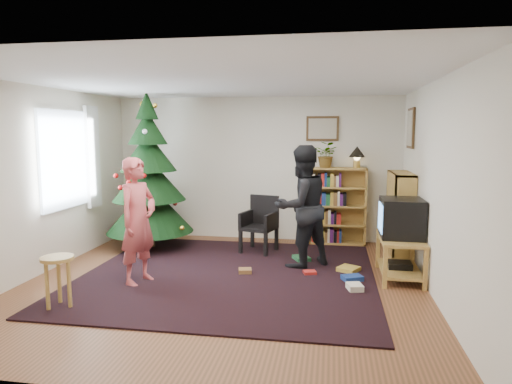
% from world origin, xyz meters
% --- Properties ---
extents(floor, '(5.00, 5.00, 0.00)m').
position_xyz_m(floor, '(0.00, 0.00, 0.00)').
color(floor, brown).
rests_on(floor, ground).
extents(ceiling, '(5.00, 5.00, 0.00)m').
position_xyz_m(ceiling, '(0.00, 0.00, 2.50)').
color(ceiling, white).
rests_on(ceiling, wall_back).
extents(wall_back, '(5.00, 0.02, 2.50)m').
position_xyz_m(wall_back, '(0.00, 2.50, 1.25)').
color(wall_back, silver).
rests_on(wall_back, floor).
extents(wall_front, '(5.00, 0.02, 2.50)m').
position_xyz_m(wall_front, '(0.00, -2.50, 1.25)').
color(wall_front, silver).
rests_on(wall_front, floor).
extents(wall_left, '(0.02, 5.00, 2.50)m').
position_xyz_m(wall_left, '(-2.50, 0.00, 1.25)').
color(wall_left, silver).
rests_on(wall_left, floor).
extents(wall_right, '(0.02, 5.00, 2.50)m').
position_xyz_m(wall_right, '(2.50, 0.00, 1.25)').
color(wall_right, silver).
rests_on(wall_right, floor).
extents(rug, '(3.80, 3.60, 0.02)m').
position_xyz_m(rug, '(0.00, 0.30, 0.01)').
color(rug, black).
rests_on(rug, floor).
extents(window_pane, '(0.04, 1.20, 1.40)m').
position_xyz_m(window_pane, '(-2.47, 0.60, 1.50)').
color(window_pane, silver).
rests_on(window_pane, wall_left).
extents(curtain, '(0.06, 0.35, 1.60)m').
position_xyz_m(curtain, '(-2.43, 1.30, 1.50)').
color(curtain, silver).
rests_on(curtain, wall_left).
extents(picture_back, '(0.55, 0.03, 0.42)m').
position_xyz_m(picture_back, '(1.15, 2.48, 1.95)').
color(picture_back, '#4C3319').
rests_on(picture_back, wall_back).
extents(picture_right, '(0.03, 0.50, 0.60)m').
position_xyz_m(picture_right, '(2.48, 1.75, 1.95)').
color(picture_right, '#4C3319').
rests_on(picture_right, wall_right).
extents(christmas_tree, '(1.40, 1.40, 2.55)m').
position_xyz_m(christmas_tree, '(-1.60, 1.54, 1.06)').
color(christmas_tree, '#3F2816').
rests_on(christmas_tree, rug).
extents(bookshelf_back, '(0.95, 0.30, 1.30)m').
position_xyz_m(bookshelf_back, '(1.43, 2.34, 0.66)').
color(bookshelf_back, gold).
rests_on(bookshelf_back, floor).
extents(bookshelf_right, '(0.30, 0.95, 1.30)m').
position_xyz_m(bookshelf_right, '(2.34, 1.56, 0.66)').
color(bookshelf_right, gold).
rests_on(bookshelf_right, floor).
extents(tv_stand, '(0.53, 0.95, 0.55)m').
position_xyz_m(tv_stand, '(2.22, 0.57, 0.33)').
color(tv_stand, gold).
rests_on(tv_stand, floor).
extents(crt_tv, '(0.53, 0.57, 0.50)m').
position_xyz_m(crt_tv, '(2.22, 0.57, 0.80)').
color(crt_tv, black).
rests_on(crt_tv, tv_stand).
extents(armchair, '(0.60, 0.61, 0.89)m').
position_xyz_m(armchair, '(0.21, 1.61, 0.48)').
color(armchair, black).
rests_on(armchair, rug).
extents(stool, '(0.34, 0.34, 0.57)m').
position_xyz_m(stool, '(-1.56, -1.09, 0.44)').
color(stool, gold).
rests_on(stool, floor).
extents(person_standing, '(0.54, 0.67, 1.59)m').
position_xyz_m(person_standing, '(-1.04, -0.16, 0.79)').
color(person_standing, '#C74F52').
rests_on(person_standing, rug).
extents(person_by_chair, '(1.06, 1.03, 1.72)m').
position_xyz_m(person_by_chair, '(0.91, 0.90, 0.86)').
color(person_by_chair, black).
rests_on(person_by_chair, rug).
extents(potted_plant, '(0.49, 0.46, 0.43)m').
position_xyz_m(potted_plant, '(1.23, 2.34, 1.52)').
color(potted_plant, gray).
rests_on(potted_plant, bookshelf_back).
extents(table_lamp, '(0.27, 0.27, 0.36)m').
position_xyz_m(table_lamp, '(1.73, 2.34, 1.54)').
color(table_lamp, '#A57F33').
rests_on(table_lamp, bookshelf_back).
extents(floor_clutter, '(1.62, 1.39, 0.08)m').
position_xyz_m(floor_clutter, '(1.16, 0.51, 0.04)').
color(floor_clutter, '#A51E19').
rests_on(floor_clutter, rug).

